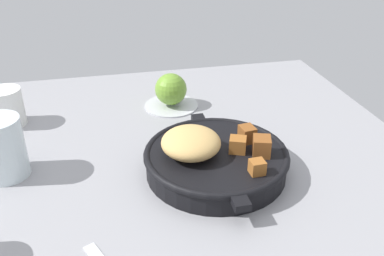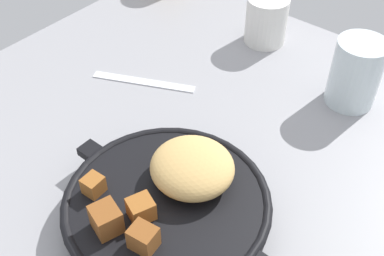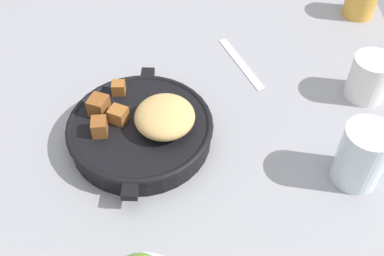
% 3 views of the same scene
% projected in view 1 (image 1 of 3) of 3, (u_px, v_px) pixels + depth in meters
% --- Properties ---
extents(ground_plane, '(0.96, 0.90, 0.02)m').
position_uv_depth(ground_plane, '(181.00, 177.00, 0.72)').
color(ground_plane, gray).
extents(cast_iron_skillet, '(0.29, 0.24, 0.08)m').
position_uv_depth(cast_iron_skillet, '(214.00, 157.00, 0.70)').
color(cast_iron_skillet, black).
rests_on(cast_iron_skillet, ground_plane).
extents(saucer_plate, '(0.12, 0.12, 0.01)m').
position_uv_depth(saucer_plate, '(171.00, 105.00, 0.94)').
color(saucer_plate, '#B7BABF').
rests_on(saucer_plate, ground_plane).
extents(red_apple, '(0.07, 0.07, 0.07)m').
position_uv_depth(red_apple, '(171.00, 89.00, 0.92)').
color(red_apple, olive).
rests_on(red_apple, saucer_plate).
extents(white_creamer_pitcher, '(0.07, 0.07, 0.08)m').
position_uv_depth(white_creamer_pitcher, '(7.00, 107.00, 0.85)').
color(white_creamer_pitcher, white).
rests_on(white_creamer_pitcher, ground_plane).
extents(water_glass_tall, '(0.07, 0.07, 0.11)m').
position_uv_depth(water_glass_tall, '(2.00, 148.00, 0.68)').
color(water_glass_tall, silver).
rests_on(water_glass_tall, ground_plane).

